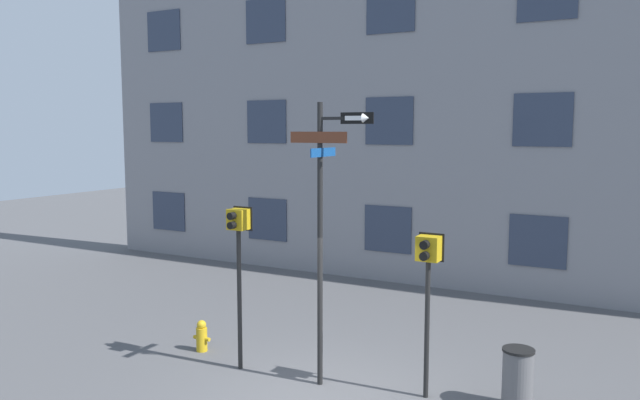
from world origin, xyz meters
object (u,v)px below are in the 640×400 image
fire_hydrant (202,336)px  trash_bin (518,378)px  street_sign_pole (324,220)px  pedestrian_signal_right (428,269)px  pedestrian_signal_left (238,243)px

fire_hydrant → trash_bin: (5.85, 0.35, 0.18)m
fire_hydrant → street_sign_pole: bearing=-6.0°
pedestrian_signal_right → street_sign_pole: bearing=-167.7°
pedestrian_signal_left → trash_bin: (4.67, 0.71, -1.80)m
street_sign_pole → pedestrian_signal_right: size_ratio=1.78×
pedestrian_signal_right → fire_hydrant: 4.84m
pedestrian_signal_left → trash_bin: size_ratio=3.08×
street_sign_pole → pedestrian_signal_right: bearing=12.3°
fire_hydrant → pedestrian_signal_left: bearing=-17.4°
pedestrian_signal_left → trash_bin: 5.06m
pedestrian_signal_left → pedestrian_signal_right: 3.35m
pedestrian_signal_left → fire_hydrant: 2.33m
pedestrian_signal_right → trash_bin: size_ratio=2.80×
pedestrian_signal_left → fire_hydrant: pedestrian_signal_left is taller
pedestrian_signal_left → pedestrian_signal_right: pedestrian_signal_left is taller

